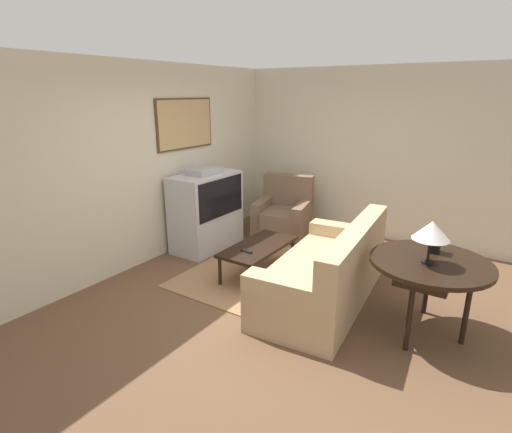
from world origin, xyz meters
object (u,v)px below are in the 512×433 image
at_px(armchair, 283,217).
at_px(console_table, 430,267).
at_px(table_lamp, 432,231).
at_px(mantel_clock, 435,243).
at_px(couch, 327,274).
at_px(tv, 206,210).
at_px(coffee_table, 258,248).

relative_size(armchair, console_table, 0.89).
bearing_deg(table_lamp, mantel_clock, -0.19).
bearing_deg(mantel_clock, armchair, 60.07).
height_order(armchair, mantel_clock, armchair).
bearing_deg(armchair, console_table, -46.15).
bearing_deg(armchair, couch, -60.21).
bearing_deg(tv, couch, -103.79).
xyz_separation_m(coffee_table, console_table, (-0.20, -2.09, 0.33)).
relative_size(console_table, mantel_clock, 6.04).
bearing_deg(armchair, table_lamp, -47.71).
bearing_deg(couch, coffee_table, -103.31).
xyz_separation_m(table_lamp, mantel_clock, (0.33, -0.00, -0.23)).
bearing_deg(coffee_table, armchair, 18.08).
relative_size(couch, armchair, 2.14).
relative_size(couch, console_table, 1.89).
distance_m(tv, coffee_table, 1.28).
bearing_deg(table_lamp, tv, 78.19).
distance_m(armchair, console_table, 3.13).
bearing_deg(mantel_clock, coffee_table, 91.33).
height_order(tv, couch, tv).
bearing_deg(couch, console_table, 82.28).
distance_m(table_lamp, mantel_clock, 0.40).
bearing_deg(coffee_table, table_lamp, -97.87).
height_order(tv, mantel_clock, tv).
relative_size(coffee_table, table_lamp, 2.76).
distance_m(couch, table_lamp, 1.30).
height_order(coffee_table, table_lamp, table_lamp).
xyz_separation_m(couch, armchair, (1.67, 1.52, -0.01)).
height_order(armchair, coffee_table, armchair).
relative_size(armchair, mantel_clock, 5.36).
bearing_deg(tv, console_table, -100.24).
height_order(armchair, table_lamp, table_lamp).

